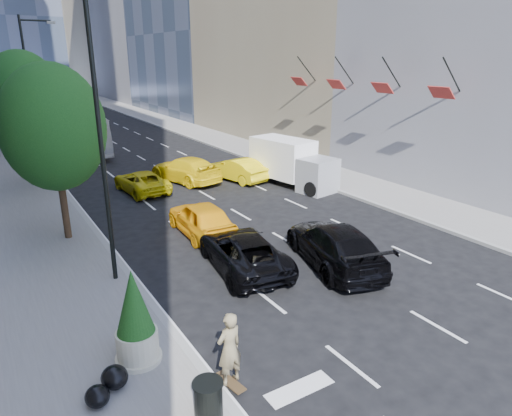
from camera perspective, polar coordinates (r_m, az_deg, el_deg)
ground at (r=16.95m, az=8.76°, el=-9.07°), size 160.00×160.00×0.00m
sidewalk_right at (r=46.50m, az=-5.85°, el=8.93°), size 4.00×120.00×0.15m
lamp_near at (r=15.83m, az=-18.46°, el=10.42°), size 2.13×0.22×10.00m
lamp_far at (r=33.54m, az=-26.14°, el=13.37°), size 2.13×0.22×10.00m
tree_near at (r=20.66m, az=-24.01°, el=9.12°), size 4.20×4.20×7.46m
tree_mid at (r=30.51m, az=-27.00°, el=11.96°), size 4.50×4.50×7.99m
tree_far at (r=43.48m, az=-28.64°, el=12.21°), size 3.90×3.90×6.92m
traffic_signal at (r=51.53m, az=-28.35°, el=12.48°), size 2.48×0.53×5.20m
facade_flags at (r=29.66m, az=12.83°, el=15.02°), size 1.85×13.30×2.05m
skateboarder at (r=11.59m, az=-3.34°, el=-17.65°), size 0.77×0.57×1.92m
black_sedan_lincoln at (r=17.45m, az=-1.60°, el=-5.40°), size 3.12×5.44×1.43m
black_sedan_mercedes at (r=18.00m, az=9.78°, el=-4.52°), size 3.74×6.10×1.65m
taxi_a at (r=20.74m, az=-6.83°, el=-1.30°), size 2.09×4.75×1.59m
taxi_b at (r=29.80m, az=-2.42°, el=4.87°), size 2.48×4.73×1.48m
taxi_c at (r=28.06m, az=-14.14°, el=3.23°), size 2.47×4.77×1.28m
taxi_d at (r=29.84m, az=-8.82°, el=4.79°), size 3.61×5.88×1.59m
city_bus at (r=42.03m, az=-22.36°, el=9.02°), size 3.90×13.16×3.62m
box_truck at (r=28.65m, az=4.44°, el=5.69°), size 3.11×6.18×2.82m
trash_can at (r=10.86m, az=-5.97°, el=-22.98°), size 0.63×0.63×0.94m
planter_shrub at (r=12.40m, az=-14.87°, el=-13.22°), size 1.09×1.09×2.62m
garbage_bags at (r=12.07m, az=-18.03°, el=-20.26°), size 1.11×1.07×0.55m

